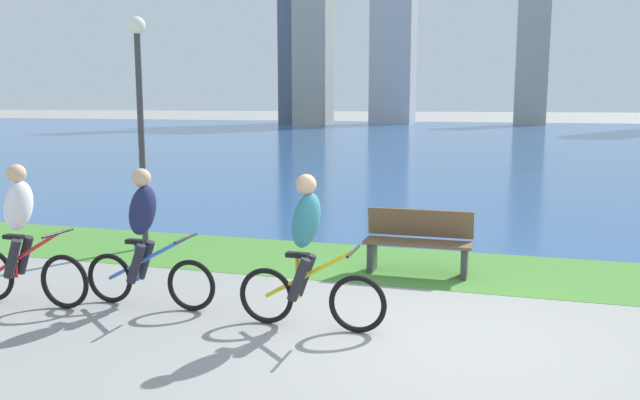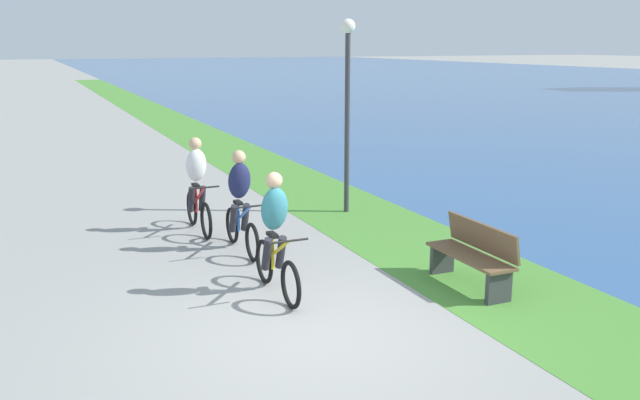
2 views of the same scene
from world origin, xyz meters
name	(u,v)px [view 2 (image 2 of 2)]	position (x,y,z in m)	size (l,w,h in m)	color
ground_plane	(318,332)	(0.00, 0.00, 0.00)	(300.00, 300.00, 0.00)	gray
grass_strip_bayside	(517,295)	(0.00, 2.91, 0.00)	(120.00, 2.29, 0.01)	#478433
cyclist_lead	(275,234)	(-1.36, -0.02, 0.83)	(1.65, 0.52, 1.66)	black
cyclist_trailing	(240,201)	(-3.41, 0.13, 0.83)	(1.70, 0.52, 1.65)	black
cyclist_distant_rear	(197,186)	(-4.84, -0.21, 0.84)	(1.70, 0.52, 1.69)	black
bench_far_along_path	(473,255)	(-0.53, 2.56, 0.45)	(1.50, 0.47, 0.90)	brown
lamppost_tall	(347,87)	(-5.09, 2.85, 2.46)	(0.28, 0.28, 3.74)	#38383D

